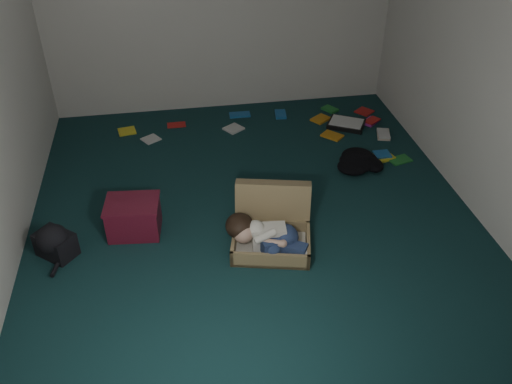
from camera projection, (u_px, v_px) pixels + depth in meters
name	position (u px, v px, depth m)	size (l,w,h in m)	color
floor	(253.00, 214.00, 4.98)	(4.50, 4.50, 0.00)	#113031
wall_back	(220.00, 0.00, 6.04)	(4.50, 4.50, 0.00)	silver
wall_front	(335.00, 287.00, 2.42)	(4.50, 4.50, 0.00)	silver
wall_right	(490.00, 65.00, 4.50)	(4.50, 4.50, 0.00)	silver
suitcase	(272.00, 227.00, 4.60)	(0.77, 0.76, 0.48)	#937D51
person	(266.00, 236.00, 4.44)	(0.67, 0.45, 0.29)	silver
maroon_bin	(134.00, 217.00, 4.68)	(0.49, 0.40, 0.31)	maroon
backpack	(56.00, 244.00, 4.46)	(0.39, 0.31, 0.23)	black
clothing_pile	(362.00, 160.00, 5.62)	(0.39, 0.32, 0.13)	black
paper_tray	(346.00, 124.00, 6.34)	(0.51, 0.47, 0.06)	black
book_scatter	(292.00, 128.00, 6.29)	(3.08, 1.54, 0.02)	yellow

